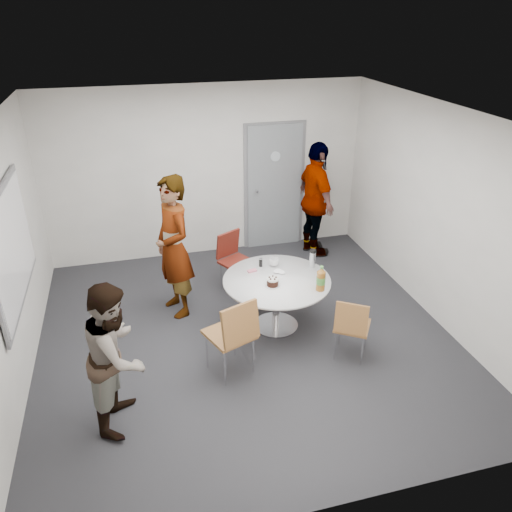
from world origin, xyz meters
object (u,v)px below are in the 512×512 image
object	(u,v)px
chair_near_left	(234,331)
whiteboard	(12,247)
door	(274,187)
person_right	(316,201)
table	(279,286)
person_left	(117,355)
chair_far	(233,255)
person_main	(174,247)
chair_near_right	(352,324)

from	to	relation	value
chair_near_left	whiteboard	bearing A→B (deg)	136.51
door	whiteboard	size ratio (longest dim) A/B	1.12
door	person_right	distance (m)	0.76
door	table	world-z (taller)	door
door	table	bearing A→B (deg)	-105.07
table	person_left	size ratio (longest dim) A/B	0.87
chair_far	whiteboard	bearing A→B (deg)	-6.87
door	person_right	xyz separation A→B (m)	(0.53, -0.53, -0.09)
door	person_main	distance (m)	2.49
chair_near_right	person_main	distance (m)	2.42
table	chair_near_right	world-z (taller)	table
table	chair_near_left	bearing A→B (deg)	-133.85
chair_near_left	person_right	bearing A→B (deg)	32.55
whiteboard	person_left	size ratio (longest dim) A/B	1.24
whiteboard	chair_far	size ratio (longest dim) A/B	2.21
chair_near_right	chair_far	size ratio (longest dim) A/B	0.93
person_right	table	bearing A→B (deg)	143.95
chair_near_right	person_right	world-z (taller)	person_right
whiteboard	person_left	world-z (taller)	whiteboard
chair_near_right	chair_far	xyz separation A→B (m)	(-0.94, 1.95, 0.04)
table	person_left	world-z (taller)	person_left
whiteboard	table	size ratio (longest dim) A/B	1.43
door	chair_near_right	xyz separation A→B (m)	(-0.04, -3.22, -0.54)
chair_near_right	chair_near_left	bearing A→B (deg)	-149.02
person_left	table	bearing A→B (deg)	-44.57
door	table	distance (m)	2.51
whiteboard	person_left	bearing A→B (deg)	-51.48
person_left	person_main	bearing A→B (deg)	-6.67
chair_near_right	person_left	world-z (taller)	person_left
whiteboard	table	distance (m)	3.04
chair_near_left	chair_near_right	distance (m)	1.35
door	chair_near_left	size ratio (longest dim) A/B	2.18
chair_near_left	person_main	xyz separation A→B (m)	(-0.45, 1.48, 0.35)
whiteboard	chair_far	world-z (taller)	whiteboard
person_right	chair_near_right	bearing A→B (deg)	164.24
chair_far	person_main	world-z (taller)	person_main
whiteboard	table	xyz separation A→B (m)	(2.92, -0.10, -0.85)
whiteboard	chair_near_left	bearing A→B (deg)	-22.14
table	chair_far	bearing A→B (deg)	107.06
table	door	bearing A→B (deg)	74.93
person_main	person_right	size ratio (longest dim) A/B	1.01
chair_far	person_right	world-z (taller)	person_right
table	chair_near_left	xyz separation A→B (m)	(-0.75, -0.78, -0.01)
person_right	chair_far	bearing A→B (deg)	112.26
chair_far	person_main	bearing A→B (deg)	-2.81
whiteboard	chair_near_left	xyz separation A→B (m)	(2.17, -0.88, -0.85)
chair_near_left	person_main	distance (m)	1.59
chair_far	person_left	size ratio (longest dim) A/B	0.56
whiteboard	person_main	world-z (taller)	whiteboard
person_left	chair_near_right	bearing A→B (deg)	-68.05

